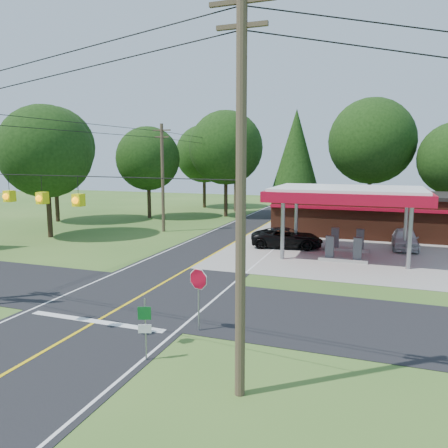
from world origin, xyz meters
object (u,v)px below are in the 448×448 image
(sedan_car, at_px, (405,239))
(octagonal_stop_sign, at_px, (198,284))
(gas_canopy, at_px, (348,196))
(suv_car, at_px, (287,238))

(sedan_car, bearing_deg, octagonal_stop_sign, -113.73)
(gas_canopy, bearing_deg, octagonal_stop_sign, -105.70)
(octagonal_stop_sign, bearing_deg, suv_car, 90.00)
(gas_canopy, distance_m, octagonal_stop_sign, 16.80)
(suv_car, relative_size, octagonal_stop_sign, 2.10)
(gas_canopy, relative_size, octagonal_stop_sign, 4.07)
(gas_canopy, height_order, sedan_car, gas_canopy)
(gas_canopy, bearing_deg, sedan_car, 44.37)
(gas_canopy, relative_size, suv_car, 1.94)
(gas_canopy, xyz_separation_m, sedan_car, (4.09, 4.00, -3.49))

